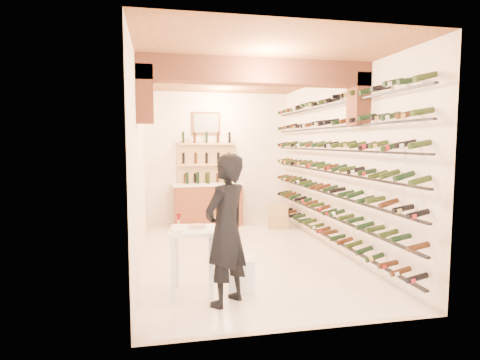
% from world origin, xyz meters
% --- Properties ---
extents(ground, '(6.00, 6.00, 0.00)m').
position_xyz_m(ground, '(0.00, 0.00, 0.00)').
color(ground, white).
rests_on(ground, ground).
extents(room_shell, '(3.52, 6.02, 3.21)m').
position_xyz_m(room_shell, '(0.00, -0.26, 2.25)').
color(room_shell, white).
rests_on(room_shell, ground).
extents(wine_rack, '(0.32, 5.70, 2.56)m').
position_xyz_m(wine_rack, '(1.53, 0.00, 1.55)').
color(wine_rack, black).
rests_on(wine_rack, ground).
extents(back_counter, '(1.70, 0.62, 1.29)m').
position_xyz_m(back_counter, '(-0.30, 2.65, 0.53)').
color(back_counter, brown).
rests_on(back_counter, ground).
extents(back_shelving, '(1.40, 0.31, 2.73)m').
position_xyz_m(back_shelving, '(-0.30, 2.89, 1.17)').
color(back_shelving, tan).
rests_on(back_shelving, ground).
extents(tasting_table, '(0.67, 0.67, 1.05)m').
position_xyz_m(tasting_table, '(-1.04, -1.67, 0.71)').
color(tasting_table, white).
rests_on(tasting_table, ground).
extents(white_stool, '(0.41, 0.41, 0.44)m').
position_xyz_m(white_stool, '(-0.39, -1.71, 0.22)').
color(white_stool, white).
rests_on(white_stool, ground).
extents(person, '(0.80, 0.78, 1.85)m').
position_xyz_m(person, '(-0.67, -2.13, 0.93)').
color(person, black).
rests_on(person, ground).
extents(chrome_barstool, '(0.36, 0.36, 0.71)m').
position_xyz_m(chrome_barstool, '(-0.40, -0.08, 0.41)').
color(chrome_barstool, silver).
rests_on(chrome_barstool, ground).
extents(crate_lower, '(0.50, 0.40, 0.27)m').
position_xyz_m(crate_lower, '(1.24, 1.96, 0.14)').
color(crate_lower, tan).
rests_on(crate_lower, ground).
extents(crate_upper, '(0.54, 0.45, 0.27)m').
position_xyz_m(crate_upper, '(1.24, 1.96, 0.40)').
color(crate_upper, tan).
rests_on(crate_upper, crate_lower).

